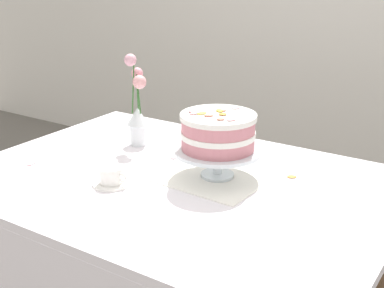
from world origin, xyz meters
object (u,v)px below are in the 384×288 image
at_px(layer_cake, 218,131).
at_px(dining_table, 174,205).
at_px(teacup, 111,177).
at_px(cake_stand, 218,153).
at_px(flower_vase, 137,110).

bearing_deg(layer_cake, dining_table, -135.95).
bearing_deg(teacup, cake_stand, 43.51).
xyz_separation_m(cake_stand, layer_cake, (-0.00, -0.00, 0.08)).
distance_m(dining_table, flower_vase, 0.44).
distance_m(dining_table, layer_cake, 0.29).
xyz_separation_m(layer_cake, flower_vase, (-0.42, 0.11, -0.02)).
distance_m(cake_stand, teacup, 0.35).
height_order(layer_cake, flower_vase, flower_vase).
bearing_deg(layer_cake, flower_vase, 165.16).
bearing_deg(layer_cake, teacup, -136.49).
xyz_separation_m(cake_stand, teacup, (-0.25, -0.24, -0.06)).
relative_size(dining_table, layer_cake, 5.70).
distance_m(flower_vase, teacup, 0.40).
distance_m(cake_stand, layer_cake, 0.08).
bearing_deg(teacup, dining_table, 43.11).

